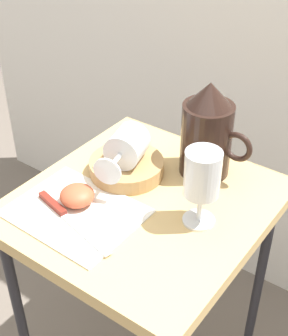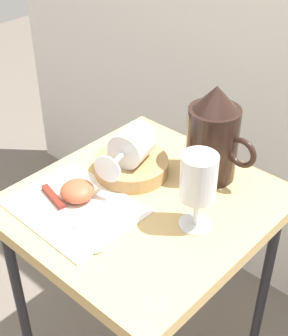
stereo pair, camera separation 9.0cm
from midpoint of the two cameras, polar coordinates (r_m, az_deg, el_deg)
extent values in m
cube|color=silver|center=(1.40, 13.53, 15.61)|extent=(2.40, 0.03, 1.81)
cube|color=tan|center=(1.03, -2.49, -4.39)|extent=(0.48, 0.51, 0.03)
cylinder|color=black|center=(1.30, -15.76, -18.02)|extent=(0.02, 0.02, 0.68)
cylinder|color=black|center=(1.49, -3.15, -7.73)|extent=(0.02, 0.02, 0.68)
cylinder|color=black|center=(1.35, 10.88, -14.53)|extent=(0.02, 0.02, 0.68)
cube|color=silver|center=(1.00, -10.43, -5.15)|extent=(0.26, 0.20, 0.00)
cylinder|color=#AD8451|center=(1.09, -4.38, 0.01)|extent=(0.16, 0.16, 0.03)
cylinder|color=black|center=(1.06, 4.81, 3.24)|extent=(0.11, 0.11, 0.16)
cylinder|color=orange|center=(1.08, 4.72, 1.77)|extent=(0.10, 0.10, 0.09)
cone|color=black|center=(1.01, 5.11, 8.43)|extent=(0.09, 0.09, 0.05)
torus|color=black|center=(1.03, 8.29, 2.34)|extent=(0.07, 0.01, 0.07)
cylinder|color=silver|center=(0.97, 3.70, -6.11)|extent=(0.06, 0.06, 0.00)
cylinder|color=silver|center=(0.95, 3.77, -4.55)|extent=(0.01, 0.01, 0.06)
cylinder|color=silver|center=(0.90, 3.96, -0.73)|extent=(0.07, 0.07, 0.09)
cylinder|color=orange|center=(0.91, 3.91, -1.76)|extent=(0.06, 0.06, 0.05)
cylinder|color=silver|center=(1.05, -4.39, 2.49)|extent=(0.10, 0.09, 0.08)
cylinder|color=silver|center=(1.00, -6.05, 0.52)|extent=(0.02, 0.06, 0.01)
cylinder|color=silver|center=(0.98, -6.88, -0.48)|extent=(0.06, 0.02, 0.06)
ellipsoid|color=#C15133|center=(1.01, -10.27, -3.23)|extent=(0.07, 0.07, 0.04)
cube|color=silver|center=(0.95, -9.49, -7.67)|extent=(0.14, 0.05, 0.00)
cube|color=maroon|center=(1.02, -13.01, -4.10)|extent=(0.09, 0.03, 0.01)
camera|label=1|loc=(0.04, -92.63, -1.86)|focal=52.77mm
camera|label=2|loc=(0.04, 87.37, 1.86)|focal=52.77mm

